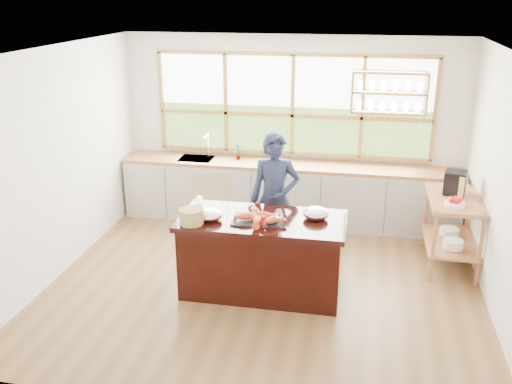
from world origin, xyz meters
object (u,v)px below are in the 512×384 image
(island, at_px, (262,255))
(espresso_machine, at_px, (455,183))
(wicker_basket, at_px, (191,216))
(cook, at_px, (275,199))

(island, xyz_separation_m, espresso_machine, (2.19, 1.26, 0.59))
(espresso_machine, xyz_separation_m, wicker_basket, (-2.92, -1.55, -0.06))
(island, height_order, espresso_machine, espresso_machine)
(island, relative_size, wicker_basket, 7.00)
(island, bearing_deg, espresso_machine, 29.82)
(cook, xyz_separation_m, wicker_basket, (-0.74, -1.07, 0.14))
(espresso_machine, distance_m, wicker_basket, 3.30)
(cook, height_order, espresso_machine, cook)
(cook, distance_m, espresso_machine, 2.24)
(island, bearing_deg, cook, 89.16)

